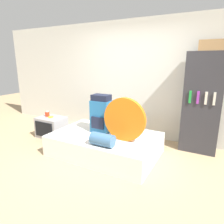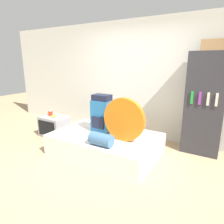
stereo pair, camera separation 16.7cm
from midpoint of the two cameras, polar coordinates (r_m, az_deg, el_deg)
The scene contains 11 objects.
ground_plane at distance 3.51m, azimuth -3.85°, elevation -14.94°, with size 16.00×16.00×0.00m, color tan.
wall_back at distance 4.61m, azimuth 8.43°, elevation 9.07°, with size 8.00×0.05×2.60m.
bed at distance 3.83m, azimuth -0.68°, elevation -9.07°, with size 1.93×1.26×0.39m.
backpack at distance 3.79m, azimuth -1.73°, elevation -0.62°, with size 0.36×0.27×0.72m.
tent_bag at distance 3.37m, azimuth 4.84°, elevation -2.18°, with size 0.75×0.08×0.75m.
sleeping_roll at distance 3.24m, azimuth -1.64°, elevation -7.86°, with size 0.39×0.21×0.21m.
television at distance 4.85m, azimuth -15.21°, elevation -3.94°, with size 0.62×0.48×0.47m.
canister at distance 4.89m, azimuth -16.24°, elevation -0.31°, with size 0.10×0.10×0.12m.
banana_bunch at distance 4.76m, azimuth -15.22°, elevation -1.11°, with size 0.11×0.14×0.04m.
bookshelf at distance 4.06m, azimuth 25.98°, elevation 1.92°, with size 0.66×0.39×1.88m.
cardboard_box at distance 3.96m, azimuth 28.53°, elevation 16.47°, with size 0.42×0.29×0.18m.
Camera 2 is at (1.84, -2.46, 1.72)m, focal length 32.00 mm.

